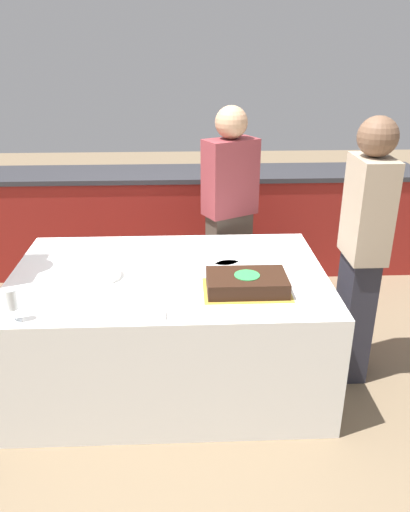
{
  "coord_description": "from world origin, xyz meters",
  "views": [
    {
      "loc": [
        0.1,
        -2.64,
        1.98
      ],
      "look_at": [
        0.21,
        0.0,
        0.83
      ],
      "focal_mm": 35.0,
      "sensor_mm": 36.0,
      "label": 1
    }
  ],
  "objects_px": {
    "cake": "(247,283)",
    "person_seated_right": "(363,249)",
    "person_cutting_cake": "(230,211)",
    "plate_stack": "(101,273)",
    "wine_glass": "(12,301)"
  },
  "relations": [
    {
      "from": "cake",
      "to": "person_seated_right",
      "type": "relative_size",
      "value": 0.29
    },
    {
      "from": "cake",
      "to": "person_cutting_cake",
      "type": "xyz_separation_m",
      "value": [
        0.0,
        1.06,
        0.05
      ]
    },
    {
      "from": "plate_stack",
      "to": "person_seated_right",
      "type": "height_order",
      "value": "person_seated_right"
    },
    {
      "from": "cake",
      "to": "person_seated_right",
      "type": "bearing_deg",
      "value": 19.26
    },
    {
      "from": "plate_stack",
      "to": "wine_glass",
      "type": "xyz_separation_m",
      "value": [
        -0.34,
        -0.47,
        0.09
      ]
    },
    {
      "from": "cake",
      "to": "person_cutting_cake",
      "type": "distance_m",
      "value": 1.06
    },
    {
      "from": "wine_glass",
      "to": "person_seated_right",
      "type": "bearing_deg",
      "value": 15.62
    },
    {
      "from": "plate_stack",
      "to": "person_cutting_cake",
      "type": "bearing_deg",
      "value": 46.67
    },
    {
      "from": "plate_stack",
      "to": "wine_glass",
      "type": "distance_m",
      "value": 0.59
    },
    {
      "from": "cake",
      "to": "plate_stack",
      "type": "distance_m",
      "value": 0.84
    },
    {
      "from": "cake",
      "to": "plate_stack",
      "type": "bearing_deg",
      "value": 166.12
    },
    {
      "from": "person_seated_right",
      "to": "plate_stack",
      "type": "bearing_deg",
      "value": -88.25
    },
    {
      "from": "cake",
      "to": "person_cutting_cake",
      "type": "height_order",
      "value": "person_cutting_cake"
    },
    {
      "from": "plate_stack",
      "to": "person_seated_right",
      "type": "relative_size",
      "value": 0.14
    },
    {
      "from": "wine_glass",
      "to": "person_cutting_cake",
      "type": "xyz_separation_m",
      "value": [
        1.15,
        1.33,
        -0.01
      ]
    }
  ]
}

